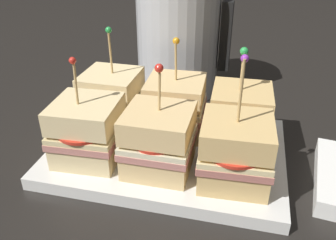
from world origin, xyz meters
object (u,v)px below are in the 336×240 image
serving_platter (168,151)px  sandwich_front_center (159,140)px  sandwich_back_right (240,114)px  sandwich_front_right (235,152)px  sandwich_back_center (176,106)px  kettle_steel (179,37)px  sandwich_front_left (88,131)px  sandwich_back_left (112,98)px

serving_platter → sandwich_front_center: size_ratio=2.31×
sandwich_front_center → sandwich_back_right: bearing=45.4°
serving_platter → sandwich_front_right: 0.12m
serving_platter → sandwich_back_center: size_ratio=2.25×
sandwich_front_right → sandwich_back_center: size_ratio=1.13×
kettle_steel → sandwich_back_right: bearing=-54.8°
sandwich_front_center → sandwich_front_right: size_ratio=0.86×
sandwich_front_left → sandwich_back_center: 0.14m
sandwich_back_center → serving_platter: bearing=-91.9°
sandwich_front_left → sandwich_back_center: (0.10, 0.10, 0.00)m
serving_platter → sandwich_front_left: sandwich_front_left is taller
sandwich_front_left → sandwich_back_left: bearing=92.8°
sandwich_front_center → sandwich_front_left: bearing=179.5°
serving_platter → sandwich_back_right: size_ratio=2.35×
sandwich_front_center → sandwich_back_left: 0.15m
sandwich_back_center → sandwich_back_right: 0.10m
sandwich_front_right → kettle_steel: bearing=114.7°
serving_platter → sandwich_front_right: sandwich_front_right is taller
kettle_steel → sandwich_front_center: bearing=-82.8°
sandwich_back_center → sandwich_back_right: (0.10, -0.00, -0.00)m
sandwich_front_left → sandwich_front_center: 0.10m
sandwich_back_left → kettle_steel: 0.20m
sandwich_front_center → sandwich_back_left: sandwich_back_left is taller
sandwich_front_center → sandwich_back_left: (-0.10, 0.10, -0.00)m
sandwich_front_right → sandwich_back_right: (0.00, 0.10, -0.00)m
kettle_steel → sandwich_back_left: bearing=-110.2°
serving_platter → sandwich_front_left: bearing=-153.0°
sandwich_front_left → sandwich_back_right: sandwich_front_left is taller
serving_platter → sandwich_back_center: (0.00, 0.05, 0.05)m
serving_platter → sandwich_back_center: sandwich_back_center is taller
sandwich_front_left → kettle_steel: (0.06, 0.28, 0.05)m
sandwich_back_center → kettle_steel: (-0.04, 0.19, 0.05)m
sandwich_front_center → sandwich_back_right: (0.10, 0.10, -0.00)m
sandwich_front_center → sandwich_back_center: bearing=89.3°
serving_platter → sandwich_back_left: 0.13m
sandwich_front_right → sandwich_back_left: bearing=152.3°
sandwich_front_left → sandwich_back_right: bearing=26.4°
sandwich_back_left → sandwich_back_right: bearing=-1.3°
sandwich_back_right → kettle_steel: (-0.13, 0.19, 0.05)m
sandwich_front_left → sandwich_front_right: 0.19m
sandwich_back_center → sandwich_front_center: bearing=-90.7°
sandwich_back_left → serving_platter: bearing=-26.6°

